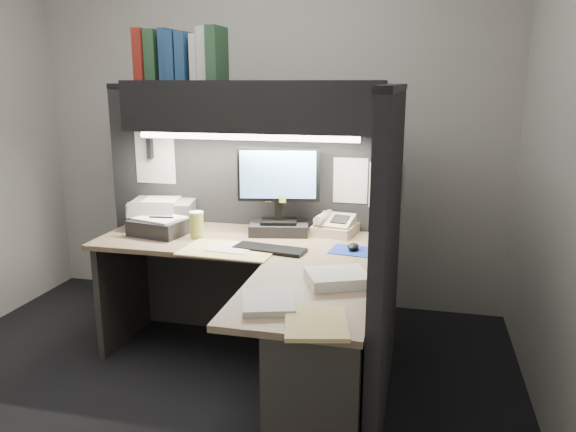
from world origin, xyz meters
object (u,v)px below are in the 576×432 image
object	(u,v)px
monitor	(279,200)
notebook_stack	(160,227)
desk	(269,329)
keyboard	(270,249)
overhead_shelf	(253,106)
telephone	(335,226)
printer	(164,212)
coffee_cup	(197,226)

from	to	relation	value
monitor	notebook_stack	bearing A→B (deg)	-177.28
desk	keyboard	distance (m)	0.49
overhead_shelf	keyboard	world-z (taller)	overhead_shelf
telephone	printer	world-z (taller)	printer
telephone	overhead_shelf	bearing A→B (deg)	-162.62
keyboard	printer	distance (m)	0.94
desk	notebook_stack	xyz separation A→B (m)	(-0.84, 0.55, 0.33)
notebook_stack	printer	bearing A→B (deg)	109.89
overhead_shelf	monitor	bearing A→B (deg)	-8.86
desk	coffee_cup	xyz separation A→B (m)	(-0.59, 0.53, 0.36)
printer	notebook_stack	size ratio (longest dim) A/B	1.27
keyboard	coffee_cup	xyz separation A→B (m)	(-0.49, 0.15, 0.07)
desk	printer	xyz separation A→B (m)	(-0.93, 0.80, 0.37)
coffee_cup	printer	xyz separation A→B (m)	(-0.34, 0.27, 0.01)
desk	notebook_stack	size ratio (longest dim) A/B	5.37
keyboard	notebook_stack	world-z (taller)	notebook_stack
desk	notebook_stack	world-z (taller)	notebook_stack
keyboard	coffee_cup	bearing A→B (deg)	171.89
overhead_shelf	coffee_cup	distance (m)	0.79
keyboard	printer	size ratio (longest dim) A/B	1.00
printer	notebook_stack	distance (m)	0.26
keyboard	telephone	world-z (taller)	telephone
monitor	printer	size ratio (longest dim) A/B	1.33
desk	monitor	xyz separation A→B (m)	(-0.14, 0.73, 0.50)
overhead_shelf	keyboard	distance (m)	0.87
overhead_shelf	printer	distance (m)	0.94
overhead_shelf	monitor	distance (m)	0.58
desk	keyboard	xyz separation A→B (m)	(-0.10, 0.37, 0.30)
monitor	notebook_stack	size ratio (longest dim) A/B	1.69
monitor	printer	distance (m)	0.81
telephone	notebook_stack	world-z (taller)	telephone
desk	notebook_stack	distance (m)	1.06
printer	notebook_stack	world-z (taller)	printer
desk	overhead_shelf	size ratio (longest dim) A/B	1.10
overhead_shelf	coffee_cup	world-z (taller)	overhead_shelf
desk	printer	bearing A→B (deg)	139.49
monitor	telephone	size ratio (longest dim) A/B	2.15
overhead_shelf	printer	xyz separation A→B (m)	(-0.63, 0.04, -0.69)
monitor	overhead_shelf	bearing A→B (deg)	160.21
monitor	notebook_stack	xyz separation A→B (m)	(-0.71, -0.17, -0.16)
overhead_shelf	notebook_stack	xyz separation A→B (m)	(-0.54, -0.20, -0.72)
overhead_shelf	keyboard	xyz separation A→B (m)	(0.20, -0.38, -0.76)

